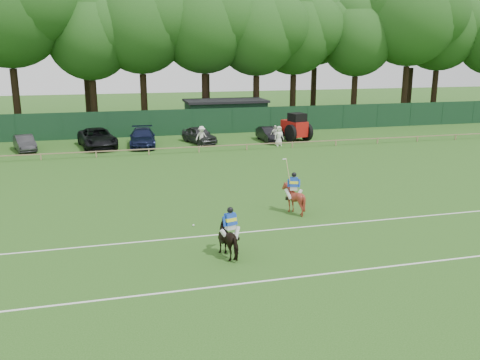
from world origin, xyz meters
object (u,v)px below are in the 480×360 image
object	(u,v)px
polo_ball	(193,225)
spectator_mid	(275,135)
estate_black	(269,134)
tractor	(295,127)
utility_shed	(226,114)
suv_black	(97,138)
hatch_grey	(199,135)
horse_dark	(230,239)
sedan_grey	(25,143)
horse_chestnut	(293,198)
spectator_left	(202,136)
spectator_right	(279,136)
sedan_navy	(143,138)

from	to	relation	value
polo_ball	spectator_mid	bearing A→B (deg)	61.83
estate_black	polo_ball	distance (m)	23.67
tractor	utility_shed	bearing A→B (deg)	103.85
tractor	suv_black	bearing A→B (deg)	163.40
hatch_grey	utility_shed	world-z (taller)	utility_shed
horse_dark	sedan_grey	xyz separation A→B (m)	(-11.07, 25.65, -0.07)
horse_chestnut	spectator_mid	bearing A→B (deg)	-84.34
spectator_left	polo_ball	distance (m)	20.48
horse_chestnut	spectator_left	bearing A→B (deg)	-65.29
spectator_mid	sedan_grey	bearing A→B (deg)	153.65
hatch_grey	estate_black	bearing A→B (deg)	-23.74
estate_black	tractor	size ratio (longest dim) A/B	1.14
horse_dark	spectator_right	world-z (taller)	spectator_right
horse_chestnut	hatch_grey	world-z (taller)	horse_chestnut
hatch_grey	polo_ball	world-z (taller)	hatch_grey
horse_dark	spectator_mid	bearing A→B (deg)	-129.36
hatch_grey	polo_ball	distance (m)	22.21
horse_chestnut	spectator_mid	world-z (taller)	spectator_mid
spectator_left	sedan_grey	bearing A→B (deg)	158.51
spectator_right	horse_dark	bearing A→B (deg)	-117.29
hatch_grey	polo_ball	size ratio (longest dim) A/B	46.98
polo_ball	utility_shed	xyz separation A→B (m)	(8.43, 29.58, 1.49)
estate_black	spectator_right	xyz separation A→B (m)	(0.12, -2.54, 0.22)
spectator_mid	tractor	bearing A→B (deg)	4.84
polo_ball	suv_black	bearing A→B (deg)	101.63
suv_black	polo_ball	size ratio (longest dim) A/B	64.22
horse_chestnut	suv_black	xyz separation A→B (m)	(-9.71, 21.07, 0.05)
hatch_grey	spectator_left	world-z (taller)	spectator_left
horse_dark	spectator_left	size ratio (longest dim) A/B	0.96
spectator_left	sedan_navy	bearing A→B (deg)	150.15
polo_ball	spectator_right	bearing A→B (deg)	60.43
horse_chestnut	hatch_grey	distance (m)	21.07
spectator_mid	tractor	size ratio (longest dim) A/B	0.48
horse_chestnut	sedan_grey	size ratio (longest dim) A/B	0.38
sedan_navy	suv_black	bearing A→B (deg)	177.24
sedan_grey	utility_shed	size ratio (longest dim) A/B	0.46
horse_chestnut	spectator_right	world-z (taller)	spectator_right
hatch_grey	utility_shed	bearing A→B (deg)	43.12
suv_black	tractor	distance (m)	17.45
sedan_grey	utility_shed	bearing A→B (deg)	6.70
spectator_right	utility_shed	bearing A→B (deg)	97.40
horse_dark	sedan_navy	world-z (taller)	sedan_navy
spectator_mid	suv_black	bearing A→B (deg)	151.44
estate_black	spectator_mid	size ratio (longest dim) A/B	2.38
spectator_mid	utility_shed	world-z (taller)	utility_shed
tractor	sedan_navy	bearing A→B (deg)	164.46
horse_chestnut	polo_ball	bearing A→B (deg)	29.68
estate_black	spectator_right	bearing A→B (deg)	-88.31
sedan_grey	spectator_mid	world-z (taller)	spectator_mid
suv_black	polo_ball	distance (m)	22.30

